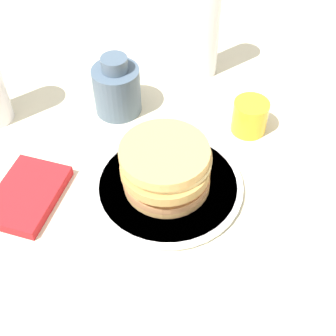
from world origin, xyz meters
TOP-DOWN VIEW (x-y plane):
  - ground_plane at (0.00, 0.00)m, footprint 4.00×4.00m
  - plate at (0.01, 0.02)m, footprint 0.27×0.27m
  - pancake_stack at (0.01, 0.03)m, footprint 0.16×0.16m
  - juice_glass at (0.14, -0.15)m, footprint 0.07×0.07m
  - cream_jug at (0.23, 0.10)m, footprint 0.10×0.10m
  - water_bottle_mid at (0.34, -0.09)m, footprint 0.06×0.06m
  - napkin at (0.01, 0.27)m, footprint 0.18×0.16m

SIDE VIEW (x-z plane):
  - ground_plane at x=0.00m, z-range 0.00..0.00m
  - plate at x=0.01m, z-range 0.00..0.01m
  - napkin at x=0.01m, z-range 0.00..0.02m
  - juice_glass at x=0.14m, z-range 0.00..0.07m
  - cream_jug at x=0.23m, z-range -0.01..0.12m
  - pancake_stack at x=0.01m, z-range 0.01..0.10m
  - water_bottle_mid at x=0.34m, z-range -0.01..0.25m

